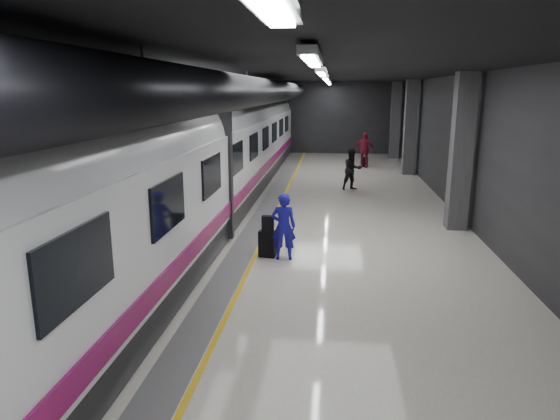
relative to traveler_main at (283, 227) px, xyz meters
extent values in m
plane|color=silver|center=(0.24, 1.32, -0.82)|extent=(40.00, 40.00, 0.00)
cube|color=black|center=(0.24, 1.32, 3.68)|extent=(10.00, 40.00, 0.02)
cube|color=#28282B|center=(0.24, 21.32, 1.43)|extent=(10.00, 0.02, 4.50)
cube|color=#28282B|center=(-4.76, 1.32, 1.43)|extent=(0.02, 40.00, 4.50)
cube|color=#28282B|center=(5.24, 1.32, 1.43)|extent=(0.02, 40.00, 4.50)
cube|color=slate|center=(-1.11, 1.32, -0.81)|extent=(0.65, 39.80, 0.01)
cube|color=yellow|center=(-0.71, 1.32, -0.81)|extent=(0.10, 39.80, 0.01)
cylinder|color=black|center=(-1.06, 1.32, 3.13)|extent=(0.80, 38.00, 0.80)
cube|color=silver|center=(0.84, -4.68, 3.58)|extent=(0.22, 2.60, 0.10)
cube|color=silver|center=(0.84, 0.32, 3.58)|extent=(0.22, 2.60, 0.10)
cube|color=silver|center=(0.84, 5.32, 3.58)|extent=(0.22, 2.60, 0.10)
cube|color=silver|center=(0.84, 10.32, 3.58)|extent=(0.22, 2.60, 0.10)
cube|color=silver|center=(0.84, 15.32, 3.58)|extent=(0.22, 2.60, 0.10)
cube|color=silver|center=(0.84, 19.32, 3.58)|extent=(0.22, 2.60, 0.10)
cube|color=#515154|center=(4.79, 3.32, 1.43)|extent=(0.55, 0.55, 4.50)
cube|color=#515154|center=(4.79, 13.32, 1.43)|extent=(0.55, 0.55, 4.50)
cube|color=#515154|center=(4.79, 19.32, 1.43)|extent=(0.55, 0.55, 4.50)
cube|color=black|center=(-3.01, 1.32, -0.47)|extent=(2.80, 38.00, 0.60)
cube|color=white|center=(-3.01, 1.32, 0.93)|extent=(2.90, 38.00, 2.20)
cylinder|color=white|center=(-3.01, 1.32, 1.88)|extent=(2.80, 38.00, 2.80)
cube|color=#840C51|center=(-1.54, 1.32, 0.13)|extent=(0.04, 38.00, 0.35)
cube|color=black|center=(-3.01, 1.32, 1.18)|extent=(3.05, 0.25, 3.80)
cube|color=black|center=(-1.54, -6.68, 1.33)|extent=(0.05, 1.60, 0.85)
cube|color=black|center=(-1.54, -3.68, 1.33)|extent=(0.05, 1.60, 0.85)
cube|color=black|center=(-1.54, -0.68, 1.33)|extent=(0.05, 1.60, 0.85)
cube|color=black|center=(-1.54, 2.32, 1.33)|extent=(0.05, 1.60, 0.85)
cube|color=black|center=(-1.54, 5.32, 1.33)|extent=(0.05, 1.60, 0.85)
cube|color=black|center=(-1.54, 8.32, 1.33)|extent=(0.05, 1.60, 0.85)
cube|color=black|center=(-1.54, 11.32, 1.33)|extent=(0.05, 1.60, 0.85)
cube|color=black|center=(-1.54, 14.32, 1.33)|extent=(0.05, 1.60, 0.85)
cube|color=black|center=(-1.54, 17.32, 1.33)|extent=(0.05, 1.60, 0.85)
imported|color=#1718AC|center=(0.00, 0.00, 0.00)|extent=(0.63, 0.44, 1.63)
cube|color=black|center=(-0.41, 0.15, -0.49)|extent=(0.43, 0.31, 0.65)
cube|color=black|center=(-0.39, 0.12, 0.03)|extent=(0.29, 0.16, 0.39)
imported|color=black|center=(1.93, 8.95, 0.02)|extent=(0.99, 0.89, 1.67)
imported|color=maroon|center=(2.77, 15.26, 0.12)|extent=(1.15, 0.60, 1.87)
cube|color=black|center=(2.83, 15.40, -0.56)|extent=(0.39, 0.28, 0.52)
camera|label=1|loc=(1.13, -11.44, 3.16)|focal=32.00mm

